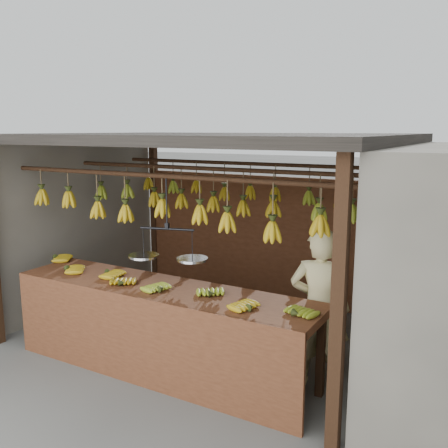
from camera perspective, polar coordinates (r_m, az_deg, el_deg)
The scene contains 8 objects.
ground at distance 6.28m, azimuth -1.39°, elevation -12.19°, with size 80.00×80.00×0.00m, color #5B5B57.
stall at distance 6.08m, azimuth 0.13°, elevation 6.27°, with size 4.30×3.30×2.40m.
neighbor_left at distance 8.35m, azimuth -23.10°, elevation 0.95°, with size 3.00×3.00×2.30m, color slate.
counter at distance 5.03m, azimuth -7.96°, elevation -9.62°, with size 3.52×0.76×0.96m.
hanging_bananas at distance 5.84m, azimuth -1.49°, elevation 2.55°, with size 3.63×2.25×0.39m.
balance_scale at distance 5.05m, azimuth -6.45°, elevation -3.43°, with size 0.80×0.44×0.84m.
vendor at distance 4.87m, azimuth 10.86°, elevation -9.47°, with size 0.57×0.37×1.56m, color beige.
bag_bundles at distance 6.55m, azimuth 19.71°, elevation -2.82°, with size 0.08×0.26×1.15m.
Camera 1 is at (3.00, -4.94, 2.45)m, focal length 40.00 mm.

